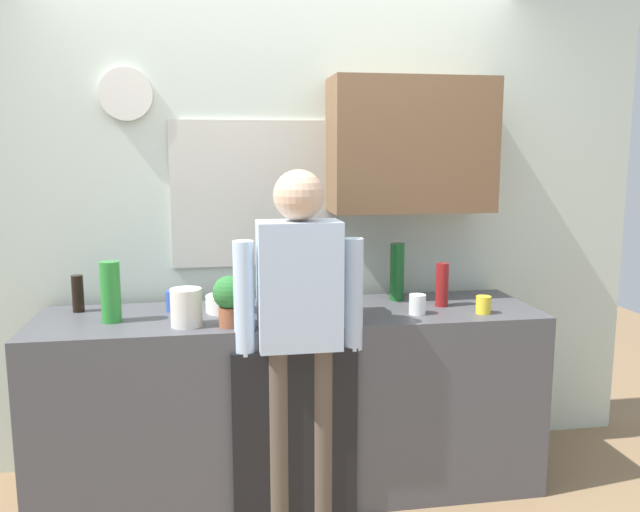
{
  "coord_description": "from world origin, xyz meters",
  "views": [
    {
      "loc": [
        -0.37,
        -2.72,
        1.68
      ],
      "look_at": [
        0.13,
        0.25,
        1.18
      ],
      "focal_mm": 36.23,
      "sensor_mm": 36.0,
      "label": 1
    }
  ],
  "objects_px": {
    "person_at_sink": "(299,319)",
    "mixing_bowl": "(228,303)",
    "cup_white_mug": "(417,304)",
    "coffee_maker": "(326,285)",
    "bottle_clear_soda": "(111,292)",
    "bottle_dark_sauce": "(78,294)",
    "cup_blue_mug": "(175,301)",
    "cup_yellow_cup": "(483,305)",
    "potted_plant": "(230,297)",
    "bottle_green_wine": "(397,272)",
    "bottle_red_vinegar": "(442,285)",
    "storage_canister": "(186,307)"
  },
  "relations": [
    {
      "from": "bottle_dark_sauce",
      "to": "person_at_sink",
      "type": "xyz_separation_m",
      "value": [
        1.02,
        -0.48,
        -0.05
      ]
    },
    {
      "from": "bottle_green_wine",
      "to": "cup_blue_mug",
      "type": "bearing_deg",
      "value": -177.65
    },
    {
      "from": "cup_white_mug",
      "to": "storage_canister",
      "type": "xyz_separation_m",
      "value": [
        -1.08,
        -0.04,
        0.04
      ]
    },
    {
      "from": "coffee_maker",
      "to": "potted_plant",
      "type": "relative_size",
      "value": 1.43
    },
    {
      "from": "bottle_green_wine",
      "to": "mixing_bowl",
      "type": "distance_m",
      "value": 0.89
    },
    {
      "from": "bottle_green_wine",
      "to": "cup_yellow_cup",
      "type": "distance_m",
      "value": 0.49
    },
    {
      "from": "potted_plant",
      "to": "cup_blue_mug",
      "type": "bearing_deg",
      "value": 128.1
    },
    {
      "from": "bottle_dark_sauce",
      "to": "potted_plant",
      "type": "bearing_deg",
      "value": -28.59
    },
    {
      "from": "bottle_dark_sauce",
      "to": "potted_plant",
      "type": "height_order",
      "value": "potted_plant"
    },
    {
      "from": "cup_white_mug",
      "to": "mixing_bowl",
      "type": "height_order",
      "value": "cup_white_mug"
    },
    {
      "from": "potted_plant",
      "to": "bottle_green_wine",
      "type": "bearing_deg",
      "value": 23.13
    },
    {
      "from": "coffee_maker",
      "to": "potted_plant",
      "type": "bearing_deg",
      "value": -163.93
    },
    {
      "from": "bottle_green_wine",
      "to": "bottle_red_vinegar",
      "type": "relative_size",
      "value": 1.36
    },
    {
      "from": "bottle_red_vinegar",
      "to": "mixing_bowl",
      "type": "bearing_deg",
      "value": 176.23
    },
    {
      "from": "cup_yellow_cup",
      "to": "cup_white_mug",
      "type": "bearing_deg",
      "value": 172.24
    },
    {
      "from": "mixing_bowl",
      "to": "person_at_sink",
      "type": "height_order",
      "value": "person_at_sink"
    },
    {
      "from": "cup_yellow_cup",
      "to": "potted_plant",
      "type": "height_order",
      "value": "potted_plant"
    },
    {
      "from": "bottle_dark_sauce",
      "to": "cup_blue_mug",
      "type": "bearing_deg",
      "value": -7.8
    },
    {
      "from": "bottle_clear_soda",
      "to": "potted_plant",
      "type": "relative_size",
      "value": 1.22
    },
    {
      "from": "bottle_clear_soda",
      "to": "bottle_dark_sauce",
      "type": "bearing_deg",
      "value": 130.2
    },
    {
      "from": "cup_blue_mug",
      "to": "mixing_bowl",
      "type": "distance_m",
      "value": 0.26
    },
    {
      "from": "bottle_red_vinegar",
      "to": "cup_blue_mug",
      "type": "relative_size",
      "value": 2.2
    },
    {
      "from": "coffee_maker",
      "to": "bottle_green_wine",
      "type": "xyz_separation_m",
      "value": [
        0.42,
        0.24,
        0.0
      ]
    },
    {
      "from": "storage_canister",
      "to": "bottle_red_vinegar",
      "type": "bearing_deg",
      "value": 7.66
    },
    {
      "from": "cup_yellow_cup",
      "to": "person_at_sink",
      "type": "relative_size",
      "value": 0.05
    },
    {
      "from": "coffee_maker",
      "to": "cup_white_mug",
      "type": "xyz_separation_m",
      "value": [
        0.43,
        -0.06,
        -0.1
      ]
    },
    {
      "from": "bottle_red_vinegar",
      "to": "cup_yellow_cup",
      "type": "distance_m",
      "value": 0.24
    },
    {
      "from": "coffee_maker",
      "to": "person_at_sink",
      "type": "xyz_separation_m",
      "value": [
        -0.16,
        -0.22,
        -0.1
      ]
    },
    {
      "from": "bottle_dark_sauce",
      "to": "cup_white_mug",
      "type": "relative_size",
      "value": 1.89
    },
    {
      "from": "person_at_sink",
      "to": "mixing_bowl",
      "type": "bearing_deg",
      "value": 135.05
    },
    {
      "from": "bottle_clear_soda",
      "to": "bottle_red_vinegar",
      "type": "xyz_separation_m",
      "value": [
        1.59,
        0.04,
        -0.03
      ]
    },
    {
      "from": "bottle_green_wine",
      "to": "cup_blue_mug",
      "type": "distance_m",
      "value": 1.14
    },
    {
      "from": "coffee_maker",
      "to": "bottle_red_vinegar",
      "type": "bearing_deg",
      "value": 7.03
    },
    {
      "from": "cup_blue_mug",
      "to": "cup_yellow_cup",
      "type": "bearing_deg",
      "value": -11.49
    },
    {
      "from": "bottle_green_wine",
      "to": "cup_yellow_cup",
      "type": "bearing_deg",
      "value": -46.14
    },
    {
      "from": "bottle_clear_soda",
      "to": "person_at_sink",
      "type": "xyz_separation_m",
      "value": [
        0.83,
        -0.26,
        -0.1
      ]
    },
    {
      "from": "bottle_clear_soda",
      "to": "cup_white_mug",
      "type": "height_order",
      "value": "bottle_clear_soda"
    },
    {
      "from": "mixing_bowl",
      "to": "person_at_sink",
      "type": "xyz_separation_m",
      "value": [
        0.3,
        -0.37,
        0.0
      ]
    },
    {
      "from": "cup_blue_mug",
      "to": "storage_canister",
      "type": "height_order",
      "value": "storage_canister"
    },
    {
      "from": "cup_white_mug",
      "to": "coffee_maker",
      "type": "bearing_deg",
      "value": 172.3
    },
    {
      "from": "bottle_clear_soda",
      "to": "potted_plant",
      "type": "bearing_deg",
      "value": -17.76
    },
    {
      "from": "bottle_clear_soda",
      "to": "bottle_green_wine",
      "type": "bearing_deg",
      "value": 8.27
    },
    {
      "from": "bottle_red_vinegar",
      "to": "mixing_bowl",
      "type": "xyz_separation_m",
      "value": [
        -1.06,
        0.07,
        -0.07
      ]
    },
    {
      "from": "bottle_clear_soda",
      "to": "person_at_sink",
      "type": "height_order",
      "value": "person_at_sink"
    },
    {
      "from": "mixing_bowl",
      "to": "storage_canister",
      "type": "bearing_deg",
      "value": -128.76
    },
    {
      "from": "cup_blue_mug",
      "to": "cup_yellow_cup",
      "type": "relative_size",
      "value": 1.18
    },
    {
      "from": "bottle_green_wine",
      "to": "cup_white_mug",
      "type": "height_order",
      "value": "bottle_green_wine"
    },
    {
      "from": "bottle_green_wine",
      "to": "cup_blue_mug",
      "type": "xyz_separation_m",
      "value": [
        -1.13,
        -0.05,
        -0.1
      ]
    },
    {
      "from": "bottle_green_wine",
      "to": "bottle_red_vinegar",
      "type": "height_order",
      "value": "bottle_green_wine"
    },
    {
      "from": "cup_blue_mug",
      "to": "cup_yellow_cup",
      "type": "height_order",
      "value": "cup_blue_mug"
    }
  ]
}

